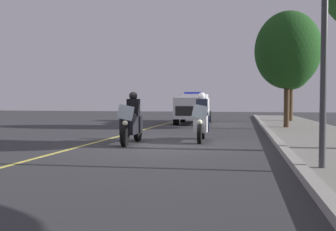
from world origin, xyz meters
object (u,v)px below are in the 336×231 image
at_px(tree_behind_suv, 291,69).
at_px(traffic_light, 325,3).
at_px(police_motorcycle_lead_right, 201,121).
at_px(police_motorcycle_lead_left, 132,122).
at_px(tree_far_back, 287,50).
at_px(police_suv, 194,107).

bearing_deg(tree_behind_suv, traffic_light, -5.47).
bearing_deg(traffic_light, police_motorcycle_lead_right, -148.19).
bearing_deg(tree_behind_suv, police_motorcycle_lead_left, -25.72).
xyz_separation_m(traffic_light, tree_far_back, (-11.01, 0.66, 0.78)).
height_order(police_motorcycle_lead_left, police_motorcycle_lead_right, same).
height_order(police_motorcycle_lead_right, police_suv, police_suv).
bearing_deg(traffic_light, tree_behind_suv, 174.53).
xyz_separation_m(police_motorcycle_lead_right, police_suv, (-9.57, -1.72, 0.37)).
xyz_separation_m(police_suv, tree_behind_suv, (-3.24, 6.32, 2.66)).
xyz_separation_m(police_motorcycle_lead_left, tree_behind_suv, (-14.02, 6.75, 3.03)).
bearing_deg(police_motorcycle_lead_left, traffic_light, 55.32).
xyz_separation_m(police_motorcycle_lead_left, tree_far_back, (-7.50, 5.73, 3.31)).
distance_m(tree_far_back, tree_behind_suv, 6.60).
bearing_deg(police_motorcycle_lead_right, police_motorcycle_lead_left, -60.85).
bearing_deg(police_suv, tree_behind_suv, 117.16).
bearing_deg(police_suv, police_motorcycle_lead_right, 10.20).
distance_m(police_motorcycle_lead_left, police_motorcycle_lead_right, 2.46).
relative_size(police_motorcycle_lead_left, tree_far_back, 0.36).
bearing_deg(police_motorcycle_lead_left, tree_behind_suv, 154.28).
relative_size(police_suv, traffic_light, 1.16).
distance_m(police_motorcycle_lead_left, traffic_light, 6.67).
xyz_separation_m(police_suv, tree_far_back, (3.27, 5.30, 2.95)).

